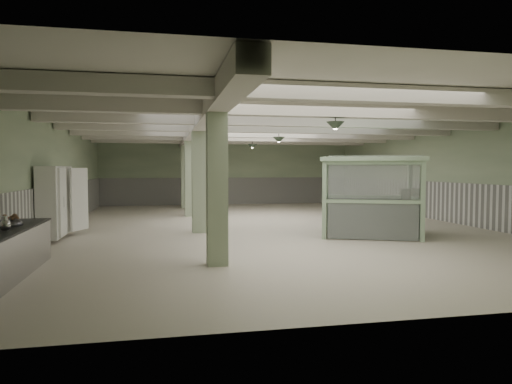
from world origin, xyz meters
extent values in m
plane|color=silver|center=(0.00, 0.00, 0.00)|extent=(20.00, 20.00, 0.00)
cube|color=white|center=(0.00, 0.00, 3.60)|extent=(14.00, 20.00, 0.02)
cube|color=#AFC19A|center=(0.00, 10.00, 1.80)|extent=(14.00, 0.02, 3.60)
cube|color=#AFC19A|center=(0.00, -10.00, 1.80)|extent=(14.00, 0.02, 3.60)
cube|color=#AFC19A|center=(-7.00, 0.00, 1.80)|extent=(0.02, 20.00, 3.60)
cube|color=#AFC19A|center=(7.00, 0.00, 1.80)|extent=(0.02, 20.00, 3.60)
cube|color=white|center=(-6.97, 0.00, 0.75)|extent=(0.05, 19.90, 1.50)
cube|color=white|center=(6.97, 0.00, 0.75)|extent=(0.05, 19.90, 1.50)
cube|color=white|center=(0.00, 9.97, 0.75)|extent=(13.90, 0.05, 1.50)
cube|color=beige|center=(-2.50, 0.00, 3.38)|extent=(0.45, 19.90, 0.40)
cube|color=beige|center=(0.00, -7.50, 3.42)|extent=(13.90, 0.35, 0.32)
cube|color=beige|center=(0.00, -5.00, 3.42)|extent=(13.90, 0.35, 0.32)
cube|color=beige|center=(0.00, -2.50, 3.42)|extent=(13.90, 0.35, 0.32)
cube|color=beige|center=(0.00, 0.00, 3.42)|extent=(13.90, 0.35, 0.32)
cube|color=beige|center=(0.00, 2.50, 3.42)|extent=(13.90, 0.35, 0.32)
cube|color=beige|center=(0.00, 5.00, 3.42)|extent=(13.90, 0.35, 0.32)
cube|color=beige|center=(0.00, 7.50, 3.42)|extent=(13.90, 0.35, 0.32)
cube|color=#9FB18F|center=(-2.50, -6.00, 1.80)|extent=(0.42, 0.42, 3.60)
cube|color=#9FB18F|center=(-2.50, -1.00, 1.80)|extent=(0.42, 0.42, 3.60)
cube|color=#9FB18F|center=(-2.50, 4.00, 1.80)|extent=(0.42, 0.42, 3.60)
cube|color=#9FB18F|center=(-2.50, 8.00, 1.80)|extent=(0.42, 0.42, 3.60)
cone|color=#334433|center=(0.50, -5.00, 3.05)|extent=(0.44, 0.44, 0.22)
cone|color=#334433|center=(0.50, 0.50, 3.05)|extent=(0.44, 0.44, 0.22)
cone|color=#334433|center=(0.50, 5.50, 3.05)|extent=(0.44, 0.44, 0.22)
cube|color=white|center=(-6.65, -1.58, 0.99)|extent=(0.54, 2.17, 1.99)
cube|color=white|center=(-6.35, -2.07, 0.99)|extent=(0.06, 0.81, 1.89)
cube|color=white|center=(-6.23, -0.99, 0.99)|extent=(0.39, 0.76, 1.89)
cube|color=silver|center=(-6.31, -2.07, 0.99)|extent=(0.02, 0.05, 0.30)
cube|color=silver|center=(-6.31, -1.08, 0.99)|extent=(0.02, 0.05, 0.30)
cube|color=#9ABC96|center=(0.90, -3.17, 1.12)|extent=(0.16, 0.16, 2.24)
cube|color=#9ABC96|center=(1.73, -1.09, 1.12)|extent=(0.16, 0.16, 2.24)
cube|color=#9ABC96|center=(3.40, -4.16, 1.12)|extent=(0.16, 0.16, 2.24)
cube|color=#9ABC96|center=(4.23, -2.08, 1.12)|extent=(0.16, 0.16, 2.24)
cube|color=#9ABC96|center=(2.56, -2.62, 2.30)|extent=(3.65, 3.40, 0.12)
cube|color=silver|center=(2.15, -3.66, 0.55)|extent=(2.33, 0.97, 1.05)
cube|color=silver|center=(2.15, -3.66, 1.78)|extent=(2.33, 0.97, 1.22)
cube|color=silver|center=(2.98, -1.58, 0.55)|extent=(2.33, 0.97, 1.05)
cube|color=silver|center=(2.98, -1.58, 1.78)|extent=(2.33, 0.97, 1.22)
cube|color=silver|center=(1.32, -2.13, 0.55)|extent=(0.81, 1.92, 1.05)
cube|color=silver|center=(1.32, -2.13, 1.78)|extent=(0.81, 1.92, 1.22)
cube|color=silver|center=(3.81, -3.12, 0.55)|extent=(0.81, 1.92, 1.05)
cube|color=silver|center=(3.81, -3.12, 1.78)|extent=(0.81, 1.92, 1.22)
cube|color=#595D4D|center=(4.18, -2.21, 0.70)|extent=(0.47, 0.65, 1.39)
camera|label=1|loc=(-3.60, -15.49, 2.04)|focal=32.00mm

